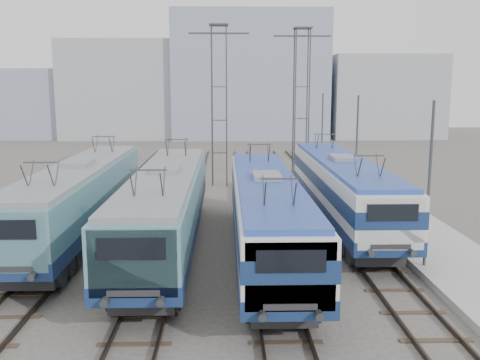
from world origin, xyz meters
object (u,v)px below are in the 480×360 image
Objects in this scene: locomotive_far_right at (342,185)px; catenary_tower_east at (301,98)px; locomotive_center_right at (267,209)px; mast_rear at (322,135)px; mast_mid at (356,152)px; catenary_tower_west at (219,98)px; mast_front at (429,189)px; locomotive_far_left at (79,195)px; locomotive_center_left at (166,204)px.

catenary_tower_east is at bearing 90.98° from locomotive_far_right.
locomotive_center_right is 2.53× the size of mast_rear.
catenary_tower_east is 1.71× the size of mast_mid.
catenary_tower_west is at bearing -155.06° from mast_rear.
mast_rear is (0.00, 24.00, 0.00)m from mast_front.
locomotive_far_left is at bearing -129.29° from mast_rear.
mast_mid is at bearing 68.13° from locomotive_far_right.
locomotive_center_left is 9.99m from locomotive_far_right.
mast_rear is at bearing 62.61° from locomotive_center_left.
locomotive_center_left is 23.62m from mast_rear.
locomotive_far_right is at bearing -111.87° from mast_mid.
catenary_tower_east is at bearing 78.11° from locomotive_center_right.
locomotive_center_right is 23.11m from mast_rear.
locomotive_center_right is at bearing -105.97° from mast_rear.
locomotive_far_right is 16.76m from mast_rear.
locomotive_far_left is 16.82m from mast_mid.
mast_rear is at bearing 74.03° from locomotive_center_right.
locomotive_center_right is 1.47× the size of catenary_tower_west.
mast_mid reaches higher than locomotive_far_left.
locomotive_center_right is 6.72m from mast_front.
mast_front is at bearing -66.73° from catenary_tower_west.
catenary_tower_east is (4.25, 20.18, 4.38)m from locomotive_center_right.
mast_rear is (1.85, 16.61, 1.22)m from locomotive_far_right.
locomotive_far_right is at bearing 104.05° from mast_front.
locomotive_center_left is 21.32m from catenary_tower_east.
locomotive_far_left is 9.63m from locomotive_center_right.
locomotive_center_right is 1.47× the size of catenary_tower_east.
locomotive_center_right is 0.99× the size of locomotive_far_right.
locomotive_center_left is 1.52× the size of catenary_tower_east.
catenary_tower_east is at bearing 51.67° from locomotive_far_left.
locomotive_center_right is 2.53× the size of mast_front.
catenary_tower_west is 1.00× the size of catenary_tower_east.
locomotive_far_left is at bearing -128.33° from catenary_tower_east.
mast_mid is at bearing 90.00° from mast_front.
locomotive_far_left is at bearing 154.13° from locomotive_center_left.
mast_mid is (10.85, 8.94, 1.23)m from locomotive_center_left.
locomotive_center_left is at bearing -25.87° from locomotive_far_left.
catenary_tower_east reaches higher than mast_rear.
catenary_tower_east reaches higher than mast_mid.
catenary_tower_west is 1.71× the size of mast_rear.
locomotive_center_left is at bearing 164.61° from locomotive_center_right.
catenary_tower_east is 10.69m from mast_mid.
locomotive_far_right is 2.55× the size of mast_rear.
locomotive_far_right is 1.49× the size of catenary_tower_west.
mast_front is 1.00× the size of mast_rear.
locomotive_center_left is 4.67m from locomotive_center_right.
locomotive_far_left is at bearing -114.57° from catenary_tower_west.
catenary_tower_east reaches higher than locomotive_center_right.
catenary_tower_west reaches higher than mast_rear.
mast_mid is at bearing 39.50° from locomotive_center_left.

